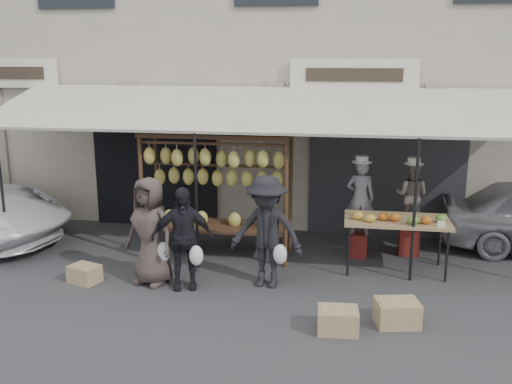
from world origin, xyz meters
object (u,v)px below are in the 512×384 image
(customer_right, at_px, (266,232))
(crate_far, at_px, (85,274))
(customer_mid, at_px, (183,238))
(crate_near_b, at_px, (397,313))
(customer_left, at_px, (150,231))
(produce_table, at_px, (397,221))
(banana_rack, at_px, (217,170))
(vendor_left, at_px, (360,198))
(vendor_right, at_px, (412,195))
(crate_near_a, at_px, (338,320))

(customer_right, xyz_separation_m, crate_far, (-2.87, -0.32, -0.74))
(customer_mid, height_order, crate_near_b, customer_mid)
(customer_left, height_order, crate_far, customer_left)
(customer_mid, bearing_deg, produce_table, 4.46)
(banana_rack, xyz_separation_m, produce_table, (3.07, -0.26, -0.70))
(vendor_left, height_order, customer_right, customer_right)
(vendor_right, relative_size, crate_near_a, 2.31)
(customer_mid, height_order, crate_far, customer_mid)
(customer_mid, relative_size, customer_right, 0.91)
(banana_rack, relative_size, customer_left, 1.52)
(banana_rack, height_order, crate_near_a, banana_rack)
(crate_far, bearing_deg, crate_near_b, -8.37)
(banana_rack, bearing_deg, produce_table, -4.85)
(crate_near_b, height_order, crate_far, crate_near_b)
(produce_table, relative_size, crate_far, 3.71)
(crate_near_b, bearing_deg, crate_far, 171.63)
(vendor_left, distance_m, crate_far, 4.80)
(produce_table, bearing_deg, vendor_right, 71.32)
(customer_right, height_order, crate_near_b, customer_right)
(banana_rack, xyz_separation_m, crate_far, (-1.82, -1.52, -1.44))
(crate_near_a, bearing_deg, customer_left, 158.20)
(customer_left, bearing_deg, vendor_right, 45.72)
(crate_near_a, bearing_deg, banana_rack, 130.67)
(banana_rack, xyz_separation_m, customer_left, (-0.75, -1.37, -0.72))
(vendor_left, distance_m, crate_near_a, 3.10)
(vendor_right, bearing_deg, produce_table, 90.08)
(crate_near_a, bearing_deg, produce_table, 68.84)
(customer_right, bearing_deg, vendor_left, 56.45)
(customer_left, relative_size, crate_far, 3.74)
(vendor_left, height_order, crate_far, vendor_left)
(customer_mid, xyz_separation_m, customer_right, (1.26, 0.26, 0.08))
(produce_table, bearing_deg, vendor_left, 132.06)
(vendor_right, height_order, crate_near_a, vendor_right)
(customer_mid, xyz_separation_m, crate_near_a, (2.39, -1.09, -0.64))
(customer_left, height_order, crate_near_b, customer_left)
(vendor_right, distance_m, customer_mid, 4.17)
(customer_right, distance_m, crate_far, 2.98)
(customer_left, xyz_separation_m, customer_mid, (0.54, -0.09, -0.06))
(customer_left, bearing_deg, vendor_left, 48.28)
(banana_rack, height_order, customer_mid, banana_rack)
(vendor_left, height_order, crate_near_a, vendor_left)
(vendor_right, relative_size, customer_left, 0.70)
(banana_rack, height_order, customer_right, banana_rack)
(vendor_right, distance_m, crate_near_a, 3.54)
(produce_table, distance_m, customer_left, 3.98)
(vendor_left, relative_size, crate_far, 2.91)
(banana_rack, relative_size, crate_far, 5.68)
(vendor_right, relative_size, customer_right, 0.68)
(vendor_left, bearing_deg, customer_right, 47.48)
(customer_left, height_order, customer_right, customer_right)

